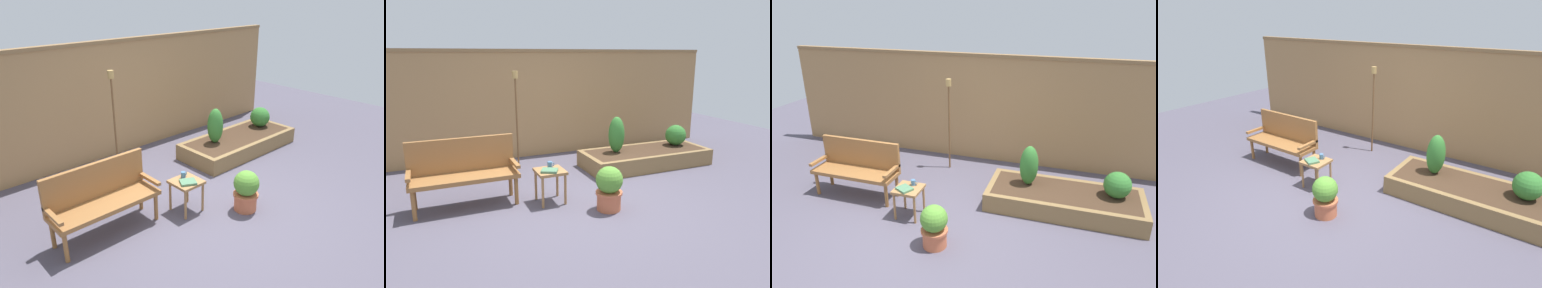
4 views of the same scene
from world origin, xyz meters
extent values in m
plane|color=#514C5B|center=(0.00, 0.00, 0.00)|extent=(14.00, 14.00, 0.00)
cube|color=#A37A4C|center=(0.00, 2.60, 1.05)|extent=(8.40, 0.10, 2.10)
cube|color=olive|center=(0.00, 2.60, 2.13)|extent=(8.40, 0.14, 0.06)
cylinder|color=#936033|center=(-0.83, 0.60, 0.20)|extent=(0.06, 0.06, 0.40)
cylinder|color=#936033|center=(-0.83, 0.24, 0.20)|extent=(0.06, 0.06, 0.40)
cylinder|color=#936033|center=(-2.15, 0.60, 0.20)|extent=(0.06, 0.06, 0.40)
cylinder|color=#936033|center=(-2.15, 0.24, 0.20)|extent=(0.06, 0.06, 0.40)
cube|color=#936033|center=(-1.49, 0.42, 0.43)|extent=(1.44, 0.48, 0.06)
cube|color=#936033|center=(-1.49, 0.63, 0.70)|extent=(1.44, 0.06, 0.48)
cube|color=#936033|center=(-2.18, 0.42, 0.56)|extent=(0.06, 0.48, 0.04)
cube|color=#936033|center=(-0.80, 0.42, 0.56)|extent=(0.06, 0.48, 0.04)
cylinder|color=#9E7042|center=(-0.20, 0.29, 0.22)|extent=(0.04, 0.04, 0.44)
cylinder|color=#9E7042|center=(-0.20, -0.04, 0.22)|extent=(0.04, 0.04, 0.44)
cylinder|color=#9E7042|center=(-0.53, 0.29, 0.22)|extent=(0.04, 0.04, 0.44)
cylinder|color=#9E7042|center=(-0.53, -0.04, 0.22)|extent=(0.04, 0.04, 0.44)
cube|color=#9E7042|center=(-0.36, 0.13, 0.46)|extent=(0.40, 0.40, 0.04)
cylinder|color=teal|center=(-0.33, 0.23, 0.52)|extent=(0.07, 0.07, 0.09)
torus|color=teal|center=(-0.29, 0.23, 0.52)|extent=(0.06, 0.01, 0.06)
cube|color=#4C7A56|center=(-0.39, 0.06, 0.50)|extent=(0.28, 0.27, 0.03)
cylinder|color=#C66642|center=(0.28, -0.43, 0.11)|extent=(0.33, 0.33, 0.23)
cylinder|color=#C66642|center=(0.28, -0.43, 0.24)|extent=(0.37, 0.37, 0.04)
sphere|color=#569333|center=(0.28, -0.43, 0.43)|extent=(0.37, 0.37, 0.37)
cube|color=olive|center=(1.87, 0.62, 0.15)|extent=(2.40, 0.09, 0.30)
cube|color=olive|center=(1.87, 1.53, 0.15)|extent=(2.40, 0.09, 0.30)
cube|color=olive|center=(0.71, 1.08, 0.15)|extent=(0.09, 0.82, 0.30)
cube|color=olive|center=(3.02, 1.08, 0.15)|extent=(0.09, 0.82, 0.30)
cube|color=#422D1E|center=(1.87, 1.08, 0.15)|extent=(2.22, 0.82, 0.30)
cylinder|color=brown|center=(1.28, 1.16, 0.33)|extent=(0.04, 0.04, 0.06)
ellipsoid|color=#33752D|center=(1.28, 1.16, 0.63)|extent=(0.29, 0.29, 0.66)
cylinder|color=brown|center=(2.62, 1.16, 0.33)|extent=(0.04, 0.04, 0.06)
sphere|color=#33752D|center=(2.62, 1.16, 0.50)|extent=(0.40, 0.40, 0.40)
cylinder|color=brown|center=(-0.37, 1.94, 0.82)|extent=(0.03, 0.03, 1.64)
cylinder|color=#AD894C|center=(-0.37, 1.94, 1.71)|extent=(0.10, 0.10, 0.13)
camera|label=1|loc=(-3.51, -3.40, 3.00)|focal=35.44mm
camera|label=2|loc=(-1.90, -4.42, 2.07)|focal=33.44mm
camera|label=3|loc=(1.89, -4.08, 3.08)|focal=33.29mm
camera|label=4|loc=(2.78, -3.39, 2.71)|focal=29.50mm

